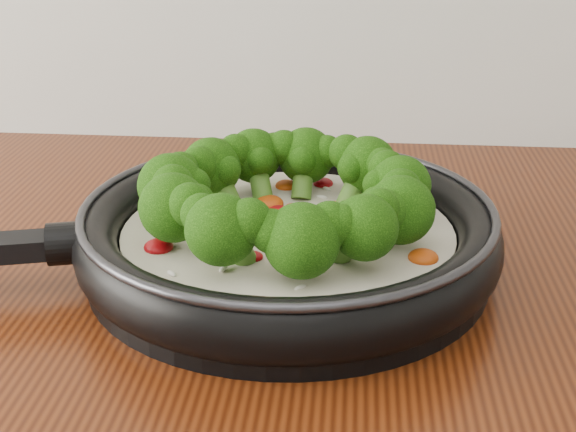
{
  "coord_description": "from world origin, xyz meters",
  "views": [
    {
      "loc": [
        0.01,
        0.49,
        1.22
      ],
      "look_at": [
        -0.05,
        1.12,
        0.95
      ],
      "focal_mm": 49.69,
      "sensor_mm": 36.0,
      "label": 1
    }
  ],
  "objects": [
    {
      "name": "skillet",
      "position": [
        -0.05,
        1.12,
        0.94
      ],
      "size": [
        0.6,
        0.45,
        0.1
      ],
      "color": "black",
      "rests_on": "counter"
    }
  ]
}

